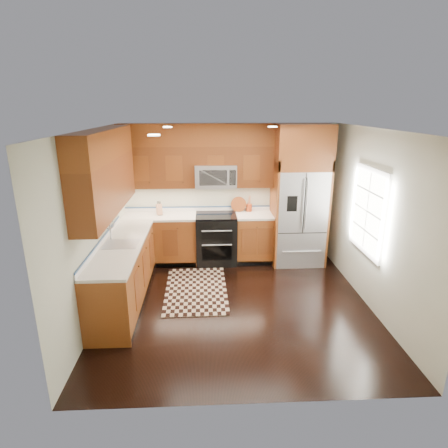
{
  "coord_description": "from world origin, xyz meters",
  "views": [
    {
      "loc": [
        -0.44,
        -5.06,
        2.9
      ],
      "look_at": [
        -0.16,
        0.6,
        1.1
      ],
      "focal_mm": 30.0,
      "sensor_mm": 36.0,
      "label": 1
    }
  ],
  "objects_px": {
    "refrigerator": "(300,196)",
    "utensil_crock": "(249,206)",
    "rug": "(196,290)",
    "range": "(216,239)",
    "knife_block": "(159,209)"
  },
  "relations": [
    {
      "from": "rug",
      "to": "utensil_crock",
      "type": "height_order",
      "value": "utensil_crock"
    },
    {
      "from": "range",
      "to": "rug",
      "type": "bearing_deg",
      "value": -107.63
    },
    {
      "from": "utensil_crock",
      "to": "knife_block",
      "type": "bearing_deg",
      "value": -175.34
    },
    {
      "from": "range",
      "to": "rug",
      "type": "height_order",
      "value": "range"
    },
    {
      "from": "refrigerator",
      "to": "utensil_crock",
      "type": "bearing_deg",
      "value": 162.89
    },
    {
      "from": "range",
      "to": "utensil_crock",
      "type": "distance_m",
      "value": 0.9
    },
    {
      "from": "range",
      "to": "knife_block",
      "type": "distance_m",
      "value": 1.22
    },
    {
      "from": "refrigerator",
      "to": "knife_block",
      "type": "height_order",
      "value": "refrigerator"
    },
    {
      "from": "rug",
      "to": "knife_block",
      "type": "bearing_deg",
      "value": 117.89
    },
    {
      "from": "knife_block",
      "to": "utensil_crock",
      "type": "xyz_separation_m",
      "value": [
        1.71,
        0.14,
        0.0
      ]
    },
    {
      "from": "range",
      "to": "refrigerator",
      "type": "bearing_deg",
      "value": -1.4
    },
    {
      "from": "utensil_crock",
      "to": "refrigerator",
      "type": "bearing_deg",
      "value": -17.11
    },
    {
      "from": "range",
      "to": "knife_block",
      "type": "bearing_deg",
      "value": 174.64
    },
    {
      "from": "refrigerator",
      "to": "utensil_crock",
      "type": "distance_m",
      "value": 0.98
    },
    {
      "from": "refrigerator",
      "to": "utensil_crock",
      "type": "relative_size",
      "value": 8.43
    }
  ]
}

